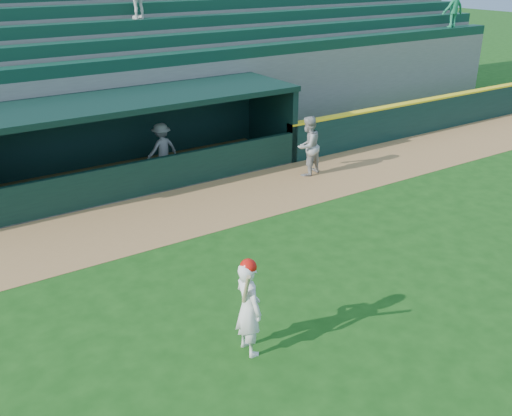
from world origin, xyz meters
name	(u,v)px	position (x,y,z in m)	size (l,w,h in m)	color
ground	(301,298)	(0.00, 0.00, 0.00)	(120.00, 120.00, 0.00)	#154210
warning_track	(186,211)	(0.00, 4.90, 0.01)	(40.00, 3.00, 0.01)	olive
field_wall_right	(452,111)	(12.25, 6.55, 0.60)	(15.50, 0.30, 1.20)	black
wall_stripe_right	(454,95)	(12.25, 6.55, 1.23)	(15.50, 0.32, 0.06)	yellow
dugout_player_front	(308,146)	(4.29, 5.35, 0.89)	(0.87, 0.68, 1.79)	#999994
dugout_player_inside	(162,149)	(0.72, 7.85, 0.77)	(1.00, 0.58, 1.55)	#979893
dugout	(136,132)	(0.00, 8.00, 1.36)	(9.40, 2.80, 2.46)	slate
stands	(82,72)	(0.00, 12.57, 2.39)	(34.50, 6.28, 7.60)	slate
batter_at_plate	(248,306)	(-1.72, -0.80, 0.87)	(0.51, 0.77, 1.74)	silver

